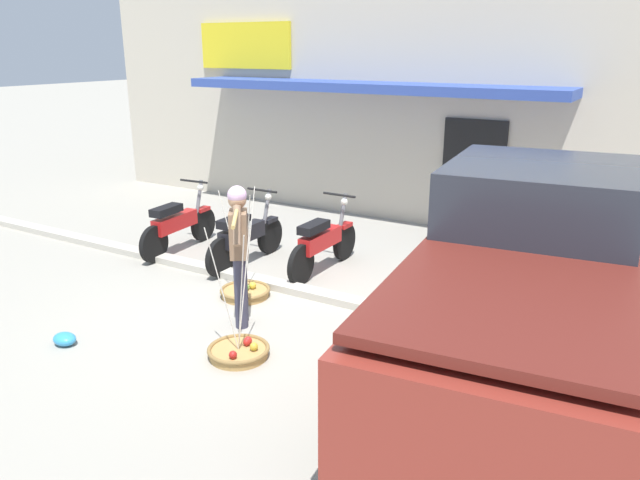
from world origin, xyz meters
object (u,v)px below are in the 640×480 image
Objects in this scene: fruit_basket_right_side at (245,291)px; plastic_litter_bag at (65,339)px; fruit_basket_left_side at (239,351)px; motorcycle_nearest_shop at (178,225)px; fruit_vendor at (239,246)px; motorcycle_second_in_row at (245,236)px; motorcycle_third_in_row at (323,243)px; parked_truck at (524,290)px.

plastic_litter_bag is at bearing -112.92° from fruit_basket_right_side.
motorcycle_nearest_shop is at bearing 142.59° from fruit_basket_left_side.
fruit_basket_left_side is at bearing -54.98° from fruit_basket_right_side.
fruit_vendor is 0.93× the size of motorcycle_nearest_shop.
fruit_basket_right_side is at bearing 125.02° from fruit_basket_left_side.
motorcycle_third_in_row is (1.16, 0.34, 0.00)m from motorcycle_second_in_row.
parked_truck reaches higher than fruit_vendor.
fruit_basket_right_side reaches higher than plastic_litter_bag.
motorcycle_second_in_row is (1.32, 0.04, 0.00)m from motorcycle_nearest_shop.
fruit_vendor is at bearing -55.14° from fruit_basket_right_side.
motorcycle_third_in_row reaches higher than plastic_litter_bag.
fruit_basket_left_side reaches higher than motorcycle_nearest_shop.
motorcycle_second_in_row is 3.15m from plastic_litter_bag.
fruit_vendor is at bearing -88.35° from motorcycle_third_in_row.
fruit_vendor is at bearing 46.57° from plastic_litter_bag.
motorcycle_third_in_row is at bearing 69.22° from plastic_litter_bag.
motorcycle_third_in_row is at bearing 8.66° from motorcycle_nearest_shop.
fruit_basket_right_side is 2.31m from plastic_litter_bag.
parked_truck reaches higher than motorcycle_second_in_row.
fruit_vendor is at bearing -176.41° from parked_truck.
motorcycle_nearest_shop is 5.92m from parked_truck.
fruit_basket_right_side is 0.80× the size of motorcycle_nearest_shop.
parked_truck is at bearing -7.50° from fruit_basket_right_side.
fruit_vendor reaches higher than fruit_basket_left_side.
plastic_litter_bag is at bearing -133.43° from fruit_vendor.
parked_truck is (2.69, 0.88, 0.96)m from fruit_basket_left_side.
fruit_basket_left_side is 0.80× the size of motorcycle_nearest_shop.
fruit_basket_left_side is 5.18× the size of plastic_litter_bag.
fruit_basket_left_side is 2.92m from motorcycle_second_in_row.
parked_truck is 4.92m from plastic_litter_bag.
parked_truck reaches higher than fruit_basket_right_side.
motorcycle_second_in_row is (-1.22, 1.67, -0.52)m from fruit_vendor.
plastic_litter_bag is at bearing -157.32° from fruit_basket_left_side.
motorcycle_nearest_shop is at bearing 147.28° from fruit_vendor.
motorcycle_third_in_row is 6.50× the size of plastic_litter_bag.
fruit_vendor is 2.19m from plastic_litter_bag.
motorcycle_second_in_row reaches higher than plastic_litter_bag.
motorcycle_second_in_row is at bearing 1.60° from motorcycle_nearest_shop.
fruit_vendor is 6.05× the size of plastic_litter_bag.
fruit_vendor reaches higher than motorcycle_second_in_row.
parked_truck is (4.39, -1.47, 0.58)m from motorcycle_second_in_row.
parked_truck is (5.71, -1.43, 0.58)m from motorcycle_nearest_shop.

